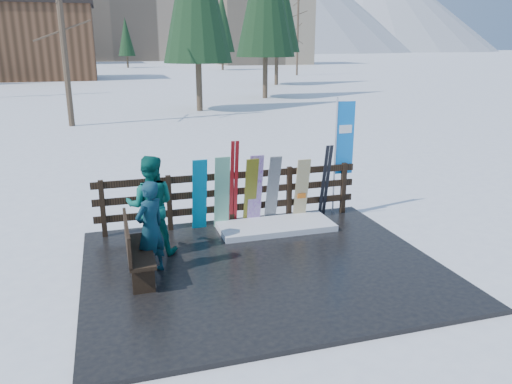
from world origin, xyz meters
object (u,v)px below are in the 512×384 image
object	(u,v)px
person_back	(151,205)
snowboard_5	(302,190)
snowboard_0	(200,195)
snowboard_1	(222,193)
rental_flag	(343,142)
snowboard_3	(255,190)
snowboard_4	(273,189)
snowboard_2	(251,192)
bench	(135,248)
person_front	(150,228)

from	to	relation	value
person_back	snowboard_5	bearing A→B (deg)	-152.68
snowboard_0	snowboard_5	world-z (taller)	snowboard_0
snowboard_1	rental_flag	size ratio (longest dim) A/B	0.60
snowboard_3	snowboard_4	xyz separation A→B (m)	(0.39, 0.00, -0.02)
snowboard_3	person_back	distance (m)	2.39
snowboard_1	snowboard_5	xyz separation A→B (m)	(1.75, 0.00, -0.08)
snowboard_2	snowboard_5	distance (m)	1.14
bench	snowboard_1	bearing A→B (deg)	44.42
rental_flag	snowboard_1	bearing A→B (deg)	-174.49
snowboard_2	snowboard_0	bearing A→B (deg)	-180.00
snowboard_2	rental_flag	distance (m)	2.37
snowboard_4	snowboard_0	bearing A→B (deg)	180.00
snowboard_4	snowboard_3	bearing A→B (deg)	180.00
snowboard_5	person_front	distance (m)	3.78
snowboard_0	snowboard_4	distance (m)	1.56
snowboard_0	rental_flag	xyz separation A→B (m)	(3.26, 0.27, 0.85)
snowboard_5	rental_flag	distance (m)	1.42
snowboard_1	person_front	distance (m)	2.37
snowboard_0	snowboard_4	bearing A→B (deg)	0.00
snowboard_3	person_back	size ratio (longest dim) A/B	0.86
snowboard_0	snowboard_3	world-z (taller)	snowboard_3
rental_flag	snowboard_2	bearing A→B (deg)	-172.97
snowboard_5	rental_flag	size ratio (longest dim) A/B	0.54
person_front	person_back	xyz separation A→B (m)	(0.09, 0.86, 0.11)
snowboard_1	snowboard_2	distance (m)	0.61
snowboard_0	bench	bearing A→B (deg)	-127.52
bench	person_front	xyz separation A→B (m)	(0.27, 0.08, 0.28)
person_back	snowboard_2	bearing A→B (deg)	-145.20
snowboard_5	snowboard_0	bearing A→B (deg)	180.00
snowboard_4	person_back	xyz separation A→B (m)	(-2.60, -0.89, 0.16)
snowboard_4	rental_flag	bearing A→B (deg)	9.00
snowboard_0	person_back	size ratio (longest dim) A/B	0.85
snowboard_3	snowboard_5	bearing A→B (deg)	0.00
snowboard_3	person_front	xyz separation A→B (m)	(-2.31, -1.75, 0.03)
snowboard_0	person_back	xyz separation A→B (m)	(-1.04, -0.89, 0.15)
snowboard_1	snowboard_3	bearing A→B (deg)	0.00
snowboard_2	snowboard_1	bearing A→B (deg)	-180.00
snowboard_4	rental_flag	world-z (taller)	rental_flag
snowboard_0	person_front	bearing A→B (deg)	-123.01
snowboard_1	bench	bearing A→B (deg)	-135.58
snowboard_1	snowboard_3	xyz separation A→B (m)	(0.71, 0.00, -0.00)
snowboard_3	snowboard_0	bearing A→B (deg)	180.00
snowboard_2	rental_flag	xyz separation A→B (m)	(2.19, 0.27, 0.87)
snowboard_4	person_back	world-z (taller)	person_back
snowboard_2	snowboard_5	xyz separation A→B (m)	(1.14, -0.00, -0.05)
snowboard_0	snowboard_3	size ratio (longest dim) A/B	1.00
snowboard_1	person_front	xyz separation A→B (m)	(-1.60, -1.75, 0.03)
snowboard_1	snowboard_5	distance (m)	1.75
bench	snowboard_0	world-z (taller)	snowboard_0
rental_flag	person_front	bearing A→B (deg)	-155.36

